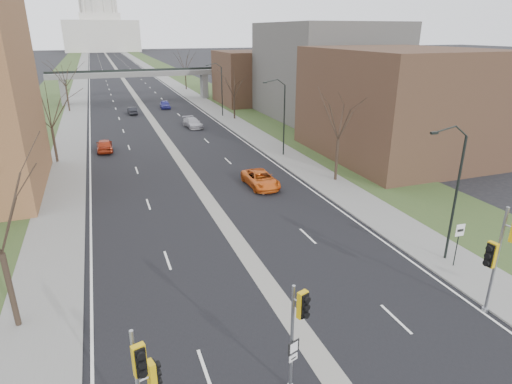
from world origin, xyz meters
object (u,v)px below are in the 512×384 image
speed_limit_sign (458,237)px  car_right_near (261,179)px  car_right_mid (193,123)px  car_left_near (105,145)px  signal_pole_left (144,376)px  car_right_far (165,105)px  signal_pole_median (298,323)px  signal_pole_right (501,248)px  car_left_far (132,111)px

speed_limit_sign → car_right_near: (-6.08, 17.88, -1.33)m
car_right_near → car_right_mid: 27.99m
speed_limit_sign → car_left_near: (-19.46, 36.08, -1.29)m
car_right_near → car_right_mid: bearing=90.1°
car_left_near → signal_pole_left: bearing=90.8°
signal_pole_left → car_right_far: signal_pole_left is taller
signal_pole_median → car_right_mid: signal_pole_median is taller
speed_limit_sign → car_right_far: (-7.79, 64.34, -1.34)m
signal_pole_median → car_right_far: signal_pole_median is taller
speed_limit_sign → signal_pole_right: bearing=-110.9°
signal_pole_left → car_right_far: 71.51m
signal_pole_left → signal_pole_right: 17.34m
speed_limit_sign → car_right_far: bearing=100.3°
signal_pole_left → signal_pole_right: bearing=-9.4°
car_right_far → car_left_far: bearing=-145.1°
car_left_far → car_right_far: bearing=-150.5°
car_right_mid → signal_pole_median: bearing=-103.8°
signal_pole_right → car_left_near: 44.19m
speed_limit_sign → car_left_near: 41.01m
signal_pole_left → car_left_near: size_ratio=1.12×
car_left_near → car_right_near: (13.38, -18.20, -0.04)m
speed_limit_sign → car_right_near: speed_limit_sign is taller
car_left_near → car_left_far: 24.83m
signal_pole_right → car_left_far: size_ratio=1.54×
signal_pole_right → car_right_near: (-4.10, 22.26, -3.16)m
car_left_far → car_right_mid: size_ratio=0.78×
signal_pole_median → signal_pole_right: signal_pole_right is taller
signal_pole_right → car_right_mid: size_ratio=1.19×
signal_pole_right → car_left_far: (-12.16, 64.72, -3.26)m
car_right_mid → car_right_far: size_ratio=1.17×
signal_pole_left → speed_limit_sign: (19.21, 6.20, -1.28)m
signal_pole_median → car_right_mid: 51.99m
signal_pole_median → car_left_far: signal_pole_median is taller
signal_pole_left → car_right_mid: size_ratio=1.02×
car_left_near → car_right_far: size_ratio=1.07×
speed_limit_sign → signal_pole_left: bearing=-158.7°
car_right_near → car_right_mid: size_ratio=1.06×
car_left_far → car_right_near: 43.21m
signal_pole_left → car_right_near: 27.55m
signal_pole_median → car_right_near: size_ratio=0.94×
car_left_near → speed_limit_sign: bearing=118.9°
car_left_near → car_right_near: 22.59m
car_left_far → signal_pole_right: bearing=97.9°
speed_limit_sign → car_right_near: bearing=112.2°
car_left_far → car_right_near: (8.06, -42.46, 0.10)m
speed_limit_sign → car_left_near: size_ratio=0.62×
signal_pole_median → speed_limit_sign: 14.63m
signal_pole_left → car_left_near: bearing=74.9°
signal_pole_right → car_right_far: 69.04m
speed_limit_sign → car_right_near: size_ratio=0.54×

